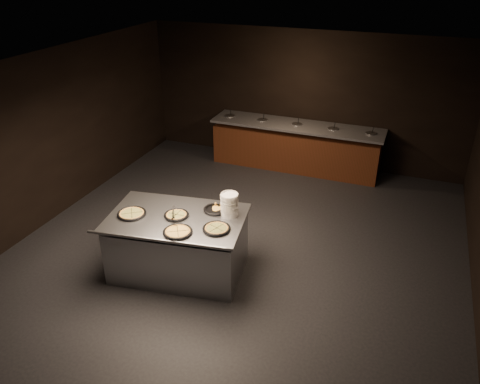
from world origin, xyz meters
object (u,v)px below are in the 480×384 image
at_px(serving_counter, 178,245).
at_px(plate_stack, 229,205).
at_px(pan_cheese_whole, 176,215).
at_px(pan_veggie_whole, 132,214).

bearing_deg(serving_counter, plate_stack, 16.40).
bearing_deg(plate_stack, pan_cheese_whole, -156.24).
distance_m(serving_counter, plate_stack, 1.01).
bearing_deg(pan_veggie_whole, serving_counter, 15.89).
bearing_deg(pan_veggie_whole, pan_cheese_whole, 17.61).
distance_m(serving_counter, pan_veggie_whole, 0.83).
bearing_deg(plate_stack, pan_veggie_whole, -159.07).
bearing_deg(pan_cheese_whole, pan_veggie_whole, -162.39).
xyz_separation_m(serving_counter, plate_stack, (0.69, 0.33, 0.66)).
relative_size(serving_counter, plate_stack, 6.27).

